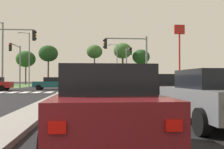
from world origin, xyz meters
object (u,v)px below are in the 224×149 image
(treeline_sixth, at_px, (141,57))
(car_silver_fifth, at_px, (98,91))
(street_lamp_third, at_px, (28,57))
(pedestrian_at_median, at_px, (76,80))
(treeline_fourth, at_px, (94,52))
(traffic_signal_near_right, at_px, (130,54))
(fastfood_pole_sign, at_px, (179,41))
(street_lamp_fourth, at_px, (116,62))
(traffic_signal_far_left, at_px, (17,58))
(car_navy_near, at_px, (111,84))
(car_maroon_sixth, at_px, (105,104))
(car_beige_second, at_px, (63,82))
(car_grey_seventh, at_px, (213,97))
(street_lamp_second, at_px, (1,51))
(car_teal_eighth, at_px, (51,83))
(traffic_signal_near_left, at_px, (2,47))
(car_black_third, at_px, (158,89))
(treeline_fifth, at_px, (123,51))
(traffic_signal_far_right, at_px, (128,60))
(treeline_second, at_px, (26,59))
(treeline_third, at_px, (48,54))

(treeline_sixth, bearing_deg, car_silver_fifth, -103.66)
(street_lamp_third, bearing_deg, pedestrian_at_median, -18.11)
(pedestrian_at_median, height_order, treeline_fourth, treeline_fourth)
(traffic_signal_near_right, distance_m, fastfood_pole_sign, 22.37)
(street_lamp_fourth, bearing_deg, traffic_signal_far_left, -128.23)
(street_lamp_third, bearing_deg, car_navy_near, -48.47)
(car_silver_fifth, height_order, car_maroon_sixth, car_maroon_sixth)
(car_beige_second, bearing_deg, street_lamp_third, -11.72)
(car_grey_seventh, bearing_deg, street_lamp_second, 119.01)
(car_teal_eighth, distance_m, traffic_signal_near_left, 9.18)
(car_beige_second, relative_size, car_black_third, 1.07)
(car_teal_eighth, bearing_deg, car_beige_second, -1.18)
(treeline_fifth, bearing_deg, treeline_sixth, 8.96)
(car_silver_fifth, distance_m, car_grey_seventh, 5.37)
(car_maroon_sixth, bearing_deg, pedestrian_at_median, 93.47)
(traffic_signal_far_right, relative_size, treeline_sixth, 0.67)
(car_grey_seventh, distance_m, traffic_signal_far_right, 29.58)
(car_silver_fifth, distance_m, traffic_signal_far_right, 25.66)
(street_lamp_fourth, relative_size, treeline_second, 1.11)
(car_teal_eighth, bearing_deg, traffic_signal_near_left, 156.31)
(car_silver_fifth, bearing_deg, street_lamp_fourth, 82.80)
(traffic_signal_far_right, relative_size, treeline_fourth, 0.60)
(car_silver_fifth, xyz_separation_m, treeline_fifth, (7.95, 51.29, 7.37))
(car_beige_second, xyz_separation_m, traffic_signal_near_left, (-3.68, -20.41, 3.42))
(car_maroon_sixth, height_order, treeline_second, treeline_second)
(street_lamp_second, height_order, fastfood_pole_sign, fastfood_pole_sign)
(street_lamp_second, height_order, treeline_third, treeline_third)
(car_grey_seventh, height_order, treeline_sixth, treeline_sixth)
(street_lamp_third, bearing_deg, treeline_fifth, 41.16)
(traffic_signal_near_left, bearing_deg, car_black_third, -44.90)
(street_lamp_second, height_order, treeline_fifth, treeline_fifth)
(treeline_third, bearing_deg, traffic_signal_far_left, -91.00)
(traffic_signal_far_right, bearing_deg, treeline_fourth, 98.52)
(traffic_signal_near_left, distance_m, fastfood_pole_sign, 30.24)
(traffic_signal_far_left, relative_size, treeline_sixth, 0.70)
(car_beige_second, bearing_deg, treeline_fourth, -107.28)
(car_navy_near, distance_m, traffic_signal_far_left, 13.68)
(street_lamp_third, distance_m, fastfood_pole_sign, 26.29)
(car_maroon_sixth, distance_m, traffic_signal_near_right, 19.98)
(traffic_signal_far_right, distance_m, pedestrian_at_median, 10.82)
(car_grey_seventh, height_order, traffic_signal_far_left, traffic_signal_far_left)
(car_teal_eighth, bearing_deg, traffic_signal_far_left, 54.54)
(traffic_signal_far_left, distance_m, treeline_fourth, 29.82)
(treeline_third, bearing_deg, car_grey_seventh, -76.83)
(traffic_signal_far_left, distance_m, street_lamp_third, 10.32)
(treeline_third, bearing_deg, street_lamp_third, -94.70)
(car_black_third, xyz_separation_m, car_maroon_sixth, (-3.27, -7.96, 0.00))
(traffic_signal_near_right, height_order, treeline_second, treeline_second)
(traffic_signal_far_left, height_order, fastfood_pole_sign, fastfood_pole_sign)
(traffic_signal_near_right, height_order, traffic_signal_far_left, traffic_signal_far_left)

